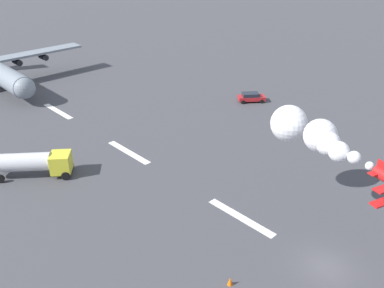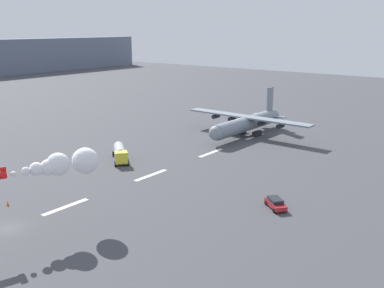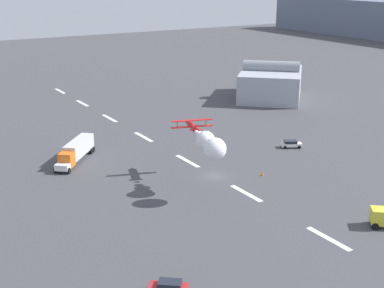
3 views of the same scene
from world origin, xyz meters
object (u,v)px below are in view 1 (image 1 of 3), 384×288
Objects in this scene: stunt_biplane_red at (313,135)px; fuel_tanker_truck at (34,163)px; traffic_cone_far at (230,281)px; followme_car_yellow at (251,97)px.

fuel_tanker_truck is at bearing 33.03° from stunt_biplane_red.
traffic_cone_far is at bearing -172.02° from fuel_tanker_truck.
fuel_tanker_truck is 10.87× the size of traffic_cone_far.
followme_car_yellow is at bearing -93.93° from fuel_tanker_truck.
followme_car_yellow is (-2.48, -36.02, -0.92)m from fuel_tanker_truck.
fuel_tanker_truck is 36.12m from followme_car_yellow.
traffic_cone_far is (-26.48, -3.71, -1.36)m from fuel_tanker_truck.
stunt_biplane_red is at bearing 138.67° from followme_car_yellow.
stunt_biplane_red is 30.56m from fuel_tanker_truck.
stunt_biplane_red reaches higher than fuel_tanker_truck.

